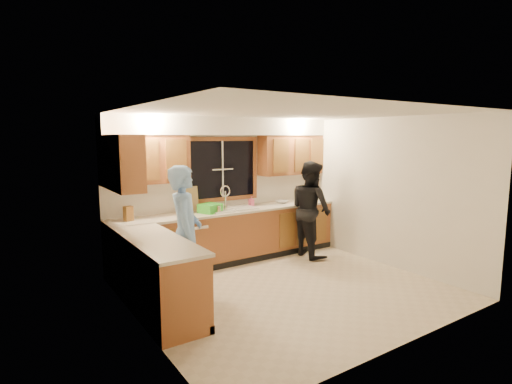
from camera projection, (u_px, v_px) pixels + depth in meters
floor at (287, 289)px, 5.73m from camera, size 4.20×4.20×0.00m
ceiling at (289, 112)px, 5.39m from camera, size 4.20×4.20×0.00m
wall_back at (222, 189)px, 7.13m from camera, size 4.20×0.00×4.20m
wall_left at (139, 221)px, 4.41m from camera, size 0.00×3.80×3.80m
wall_right at (386, 192)px, 6.72m from camera, size 0.00×3.80×3.80m
base_cabinets_back at (231, 236)px, 6.99m from camera, size 4.20×0.60×0.88m
base_cabinets_left at (157, 277)px, 4.97m from camera, size 0.60×1.90×0.88m
countertop_back at (231, 211)px, 6.92m from camera, size 4.20×0.63×0.04m
countertop_left at (157, 241)px, 4.92m from camera, size 0.63×1.90×0.04m
upper_cabinets_left at (146, 159)px, 6.13m from camera, size 1.35×0.33×0.75m
upper_cabinets_right at (291, 155)px, 7.70m from camera, size 1.35×0.33×0.75m
upper_cabinets_return at (123, 163)px, 5.34m from camera, size 0.33×0.90×0.75m
soffit at (227, 126)px, 6.83m from camera, size 4.20×0.35×0.30m
window_frame at (222, 169)px, 7.07m from camera, size 1.44×0.03×1.14m
sink at (231, 213)px, 6.94m from camera, size 0.86×0.52×0.57m
dishwasher at (187, 245)px, 6.52m from camera, size 0.60×0.56×0.82m
stove at (174, 290)px, 4.50m from camera, size 0.58×0.75×0.90m
man at (185, 233)px, 5.27m from camera, size 0.67×0.78×1.81m
woman at (311, 209)px, 7.25m from camera, size 0.75×0.91×1.74m
knife_block at (128, 214)px, 5.97m from camera, size 0.14×0.13×0.22m
cutting_board at (189, 199)px, 6.70m from camera, size 0.33×0.15×0.42m
dish_crate at (210, 208)px, 6.63m from camera, size 0.40×0.39×0.15m
soap_bottle at (251, 201)px, 7.29m from camera, size 0.09×0.09×0.18m
bowl at (282, 202)px, 7.57m from camera, size 0.27×0.27×0.06m
can_left at (218, 209)px, 6.57m from camera, size 0.09×0.09×0.13m
can_right at (226, 208)px, 6.75m from camera, size 0.06×0.06×0.11m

